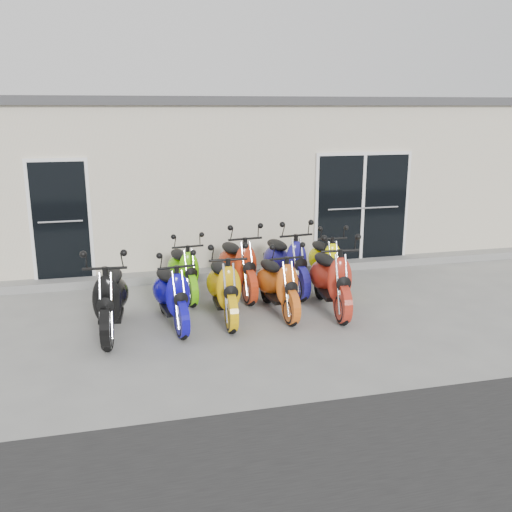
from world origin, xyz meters
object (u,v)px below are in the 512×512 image
Objects in this scene: scooter_back_red at (238,257)px; scooter_back_blue at (286,254)px; scooter_back_green at (183,263)px; scooter_front_orange_b at (278,276)px; scooter_front_black at (110,289)px; scooter_back_yellow at (325,254)px; scooter_front_orange_a at (224,279)px; scooter_front_red at (331,270)px; scooter_front_blue at (171,286)px.

scooter_back_blue reaches higher than scooter_back_red.
scooter_front_orange_b is at bearing -47.18° from scooter_back_green.
scooter_front_orange_b is at bearing 10.73° from scooter_front_black.
scooter_back_yellow is (0.78, 0.10, -0.08)m from scooter_back_blue.
scooter_back_red is (0.93, -0.09, 0.07)m from scooter_back_green.
scooter_front_orange_b is 0.92× the size of scooter_back_red.
scooter_back_red is 0.99× the size of scooter_back_blue.
scooter_back_yellow is (1.64, 0.09, -0.07)m from scooter_back_red.
scooter_front_orange_a is 1.71m from scooter_back_blue.
scooter_front_orange_b is (2.54, 0.22, -0.06)m from scooter_front_black.
scooter_back_red is at bearing -173.37° from scooter_back_yellow.
scooter_back_green is 0.89× the size of scooter_back_blue.
scooter_front_black is 1.09× the size of scooter_front_orange_b.
scooter_front_black is 1.00× the size of scooter_front_red.
scooter_front_blue is 2.51m from scooter_front_red.
scooter_front_orange_a is at bearing -1.68° from scooter_front_blue.
scooter_back_red is (0.46, 1.11, 0.02)m from scooter_front_orange_a.
scooter_back_yellow is (0.38, 1.26, -0.07)m from scooter_front_red.
scooter_back_yellow is at bearing 25.96° from scooter_front_black.
scooter_back_blue is (2.99, 1.29, 0.00)m from scooter_front_black.
scooter_back_red is at bearing 37.08° from scooter_front_black.
scooter_back_green is at bearing -176.54° from scooter_back_yellow.
scooter_front_orange_a is 1.07× the size of scooter_back_green.
scooter_front_red is 1.71m from scooter_back_red.
scooter_back_red is at bearing 36.01° from scooter_front_blue.
scooter_front_red is 1.22m from scooter_back_blue.
scooter_back_yellow is (2.56, 0.00, -0.00)m from scooter_back_green.
scooter_back_blue reaches higher than scooter_back_yellow.
scooter_back_blue reaches higher than scooter_front_red.
scooter_back_green is (0.33, 1.28, -0.02)m from scooter_front_blue.
scooter_front_red is 1.12× the size of scooter_back_green.
scooter_front_orange_a is at bearing -146.74° from scooter_back_yellow.
scooter_front_orange_b is 0.91× the size of scooter_back_blue.
scooter_back_blue reaches higher than scooter_front_orange_a.
scooter_front_orange_b is at bearing -3.49° from scooter_front_blue.
scooter_back_red is 1.64m from scooter_back_yellow.
scooter_back_green is (-2.18, 1.25, -0.07)m from scooter_front_red.
scooter_back_red is at bearing -11.58° from scooter_back_green.
scooter_front_blue is at bearing -175.03° from scooter_front_red.
scooter_front_orange_b is 1.03× the size of scooter_back_yellow.
scooter_front_red is at bearing -48.14° from scooter_back_red.
scooter_front_orange_a is at bearing -146.68° from scooter_back_blue.
scooter_front_orange_b is 0.86m from scooter_front_red.
scooter_back_red is (2.13, 1.30, -0.01)m from scooter_front_black.
scooter_front_black is 2.55m from scooter_front_orange_b.
scooter_front_blue is 0.92× the size of scooter_front_red.
scooter_back_blue reaches higher than scooter_back_green.
scooter_back_blue reaches higher than scooter_front_orange_b.
scooter_back_blue reaches higher than scooter_front_black.
scooter_front_orange_a is 0.97× the size of scooter_back_red.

